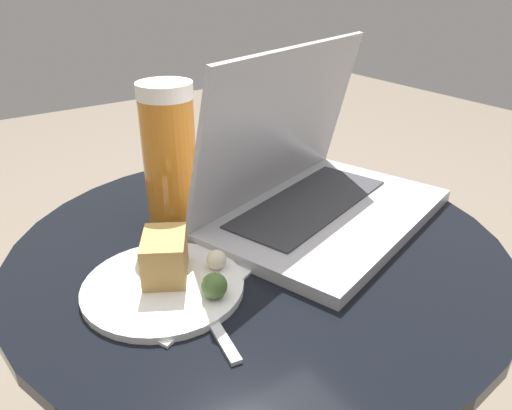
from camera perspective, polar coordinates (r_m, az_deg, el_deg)
The scene contains 6 objects.
table at distance 0.78m, azimuth 0.24°, elevation -13.28°, with size 0.68×0.68×0.57m.
napkin at distance 0.61m, azimuth -9.12°, elevation -9.52°, with size 0.19×0.17×0.00m.
laptop at distance 0.76m, azimuth 6.49°, elevation 2.33°, with size 0.42×0.34×0.25m.
beer_glass at distance 0.72m, azimuth -9.83°, elevation 5.51°, with size 0.08×0.08×0.21m.
snack_plate at distance 0.61m, azimuth -10.05°, elevation -7.90°, with size 0.19×0.19×0.06m.
fork at distance 0.58m, azimuth -6.17°, elevation -11.24°, with size 0.05×0.18×0.00m.
Camera 1 is at (-0.35, -0.49, 0.92)m, focal length 35.00 mm.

